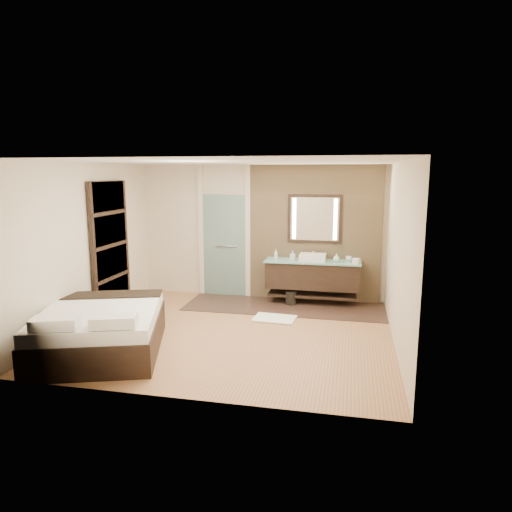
% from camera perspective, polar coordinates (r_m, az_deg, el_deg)
% --- Properties ---
extents(floor, '(5.00, 5.00, 0.00)m').
position_cam_1_polar(floor, '(7.47, -2.88, -9.50)').
color(floor, '#95663E').
rests_on(floor, ground).
extents(tile_strip, '(3.80, 1.30, 0.01)m').
position_cam_1_polar(tile_strip, '(8.85, 3.56, -6.29)').
color(tile_strip, '#31211A').
rests_on(tile_strip, floor).
extents(stone_wall, '(2.60, 0.08, 2.70)m').
position_cam_1_polar(stone_wall, '(9.11, 7.33, 2.77)').
color(stone_wall, tan).
rests_on(stone_wall, floor).
extents(vanity, '(1.85, 0.55, 0.88)m').
position_cam_1_polar(vanity, '(8.96, 7.06, -2.35)').
color(vanity, black).
rests_on(vanity, stone_wall).
extents(mirror_unit, '(1.06, 0.04, 0.96)m').
position_cam_1_polar(mirror_unit, '(9.02, 7.34, 4.62)').
color(mirror_unit, black).
rests_on(mirror_unit, stone_wall).
extents(frosted_door, '(1.10, 0.12, 2.70)m').
position_cam_1_polar(frosted_door, '(9.46, -3.95, 1.85)').
color(frosted_door, '#A1CBC7').
rests_on(frosted_door, floor).
extents(shoji_partition, '(0.06, 1.20, 2.40)m').
position_cam_1_polar(shoji_partition, '(8.62, -17.70, 1.00)').
color(shoji_partition, black).
rests_on(shoji_partition, floor).
extents(bed, '(2.17, 2.43, 0.78)m').
position_cam_1_polar(bed, '(6.97, -18.81, -8.72)').
color(bed, black).
rests_on(bed, floor).
extents(bath_mat, '(0.76, 0.55, 0.02)m').
position_cam_1_polar(bath_mat, '(8.10, 2.33, -7.79)').
color(bath_mat, white).
rests_on(bath_mat, floor).
extents(waste_bin, '(0.26, 0.26, 0.27)m').
position_cam_1_polar(waste_bin, '(8.95, 4.40, -5.25)').
color(waste_bin, black).
rests_on(waste_bin, floor).
extents(tissue_box, '(0.15, 0.15, 0.10)m').
position_cam_1_polar(tissue_box, '(8.72, 12.41, -0.62)').
color(tissue_box, white).
rests_on(tissue_box, vanity).
extents(soap_bottle_a, '(0.10, 0.10, 0.20)m').
position_cam_1_polar(soap_bottle_a, '(8.98, 2.50, 0.25)').
color(soap_bottle_a, silver).
rests_on(soap_bottle_a, vanity).
extents(soap_bottle_b, '(0.10, 0.10, 0.18)m').
position_cam_1_polar(soap_bottle_b, '(8.90, 4.60, 0.06)').
color(soap_bottle_b, '#B2B2B2').
rests_on(soap_bottle_b, vanity).
extents(soap_bottle_c, '(0.16, 0.16, 0.16)m').
position_cam_1_polar(soap_bottle_c, '(8.81, 10.02, -0.23)').
color(soap_bottle_c, '#ADD9CF').
rests_on(soap_bottle_c, vanity).
extents(cup, '(0.15, 0.15, 0.09)m').
position_cam_1_polar(cup, '(8.96, 11.52, -0.32)').
color(cup, white).
rests_on(cup, vanity).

